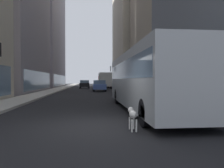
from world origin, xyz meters
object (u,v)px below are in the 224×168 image
car_blue_hatchback (99,86)px  dalmatian_dog (132,115)px  car_black_suv (85,84)px  transit_bus (147,78)px  box_truck (105,80)px  car_red_coupe (103,84)px

car_blue_hatchback → dalmatian_dog: size_ratio=4.48×
car_black_suv → dalmatian_dog: (2.34, -37.76, -0.31)m
car_blue_hatchback → transit_bus: bearing=-85.7°
transit_bus → box_truck: size_ratio=1.54×
transit_bus → car_red_coupe: size_ratio=2.55×
box_truck → transit_bus: bearing=-90.0°
box_truck → dalmatian_dog: (-1.66, -37.07, -1.15)m
dalmatian_dog → car_red_coupe: bearing=87.9°
transit_bus → box_truck: bearing=90.0°
transit_bus → dalmatian_dog: transit_bus is taller
car_red_coupe → box_truck: (0.00, -7.43, 0.84)m
dalmatian_dog → car_blue_hatchback: bearing=89.9°
car_black_suv → dalmatian_dog: 37.83m
car_blue_hatchback → dalmatian_dog: bearing=-90.1°
car_red_coupe → car_blue_hatchback: same height
box_truck → dalmatian_dog: box_truck is taller
car_black_suv → box_truck: box_truck is taller
transit_bus → car_blue_hatchback: size_ratio=2.68×
box_truck → dalmatian_dog: bearing=-92.6°
car_red_coupe → car_black_suv: (-4.00, -6.75, -0.00)m
car_blue_hatchback → car_black_suv: 12.34m
car_red_coupe → car_black_suv: same height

